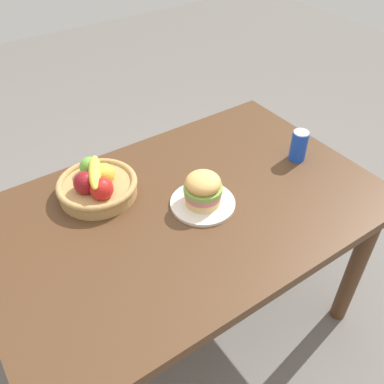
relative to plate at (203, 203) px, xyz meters
name	(u,v)px	position (x,y,z in m)	size (l,w,h in m)	color
ground_plane	(187,322)	(-0.05, 0.03, -0.76)	(8.00, 8.00, 0.00)	slate
dining_table	(186,226)	(-0.05, 0.03, -0.11)	(1.40, 0.90, 0.75)	#4C301C
plate	(203,203)	(0.00, 0.00, 0.00)	(0.23, 0.23, 0.01)	silver
sandwich	(203,189)	(0.00, 0.00, 0.07)	(0.14, 0.14, 0.12)	#E5BC75
soda_can	(299,146)	(0.47, 0.01, 0.06)	(0.07, 0.07, 0.13)	blue
fruit_basket	(97,184)	(-0.28, 0.26, 0.04)	(0.29, 0.29, 0.13)	tan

